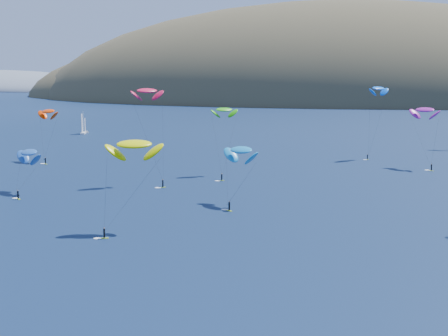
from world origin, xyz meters
name	(u,v)px	position (x,y,z in m)	size (l,w,h in m)	color
island	(355,110)	(39.40, 562.36, -10.74)	(730.00, 300.00, 210.00)	#3D3526
headland	(4,91)	(-445.26, 750.08, -3.36)	(460.00, 250.00, 60.00)	slate
sailboat	(83,132)	(-86.60, 217.73, 0.91)	(8.94, 7.82, 10.71)	silver
kitesurfer_1	(48,111)	(-62.42, 137.37, 16.44)	(9.81, 11.88, 18.97)	#9CC415
kitesurfer_2	(134,144)	(-4.53, 58.78, 16.53)	(11.27, 11.94, 19.42)	#9CC415
kitesurfer_3	(224,110)	(-0.38, 123.77, 18.72)	(8.36, 15.29, 20.91)	#9CC415
kitesurfer_4	(379,88)	(44.33, 165.56, 23.73)	(8.48, 9.34, 26.08)	#9CC415
kitesurfer_5	(241,150)	(11.38, 85.00, 12.42)	(10.75, 13.25, 15.24)	#9CC415
kitesurfer_6	(425,110)	(57.69, 148.08, 17.85)	(10.32, 11.97, 20.55)	#9CC415
kitesurfer_9	(147,91)	(-17.27, 104.97, 24.70)	(10.86, 9.78, 27.15)	#9CC415
kitesurfer_10	(29,152)	(-42.57, 87.91, 9.98)	(10.64, 14.07, 12.74)	#9CC415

